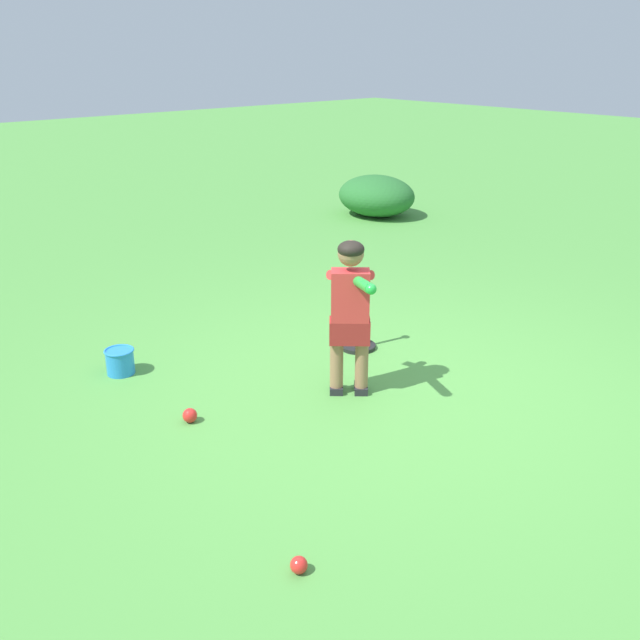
% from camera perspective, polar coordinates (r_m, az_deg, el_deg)
% --- Properties ---
extents(ground_plane, '(40.00, 40.00, 0.00)m').
position_cam_1_polar(ground_plane, '(5.03, 5.79, -5.60)').
color(ground_plane, '#519942').
extents(child_batter, '(0.38, 0.57, 1.08)m').
position_cam_1_polar(child_batter, '(4.72, 2.45, 1.26)').
color(child_batter, '#232328').
rests_on(child_batter, ground).
extents(play_ball_near_batter, '(0.09, 0.09, 0.09)m').
position_cam_1_polar(play_ball_near_batter, '(4.66, -10.28, -7.46)').
color(play_ball_near_batter, red).
rests_on(play_ball_near_batter, ground).
extents(play_ball_behind_batter, '(0.08, 0.08, 0.08)m').
position_cam_1_polar(play_ball_behind_batter, '(3.44, -1.69, -18.84)').
color(play_ball_behind_batter, red).
rests_on(play_ball_behind_batter, ground).
extents(batting_tee, '(0.28, 0.28, 0.62)m').
position_cam_1_polar(batting_tee, '(5.64, 3.04, -1.26)').
color(batting_tee, black).
rests_on(batting_tee, ground).
extents(toy_bucket, '(0.22, 0.22, 0.19)m').
position_cam_1_polar(toy_bucket, '(5.41, -15.58, -3.14)').
color(toy_bucket, '#2884DB').
rests_on(toy_bucket, ground).
extents(shrub_left_background, '(0.95, 1.13, 0.56)m').
position_cam_1_polar(shrub_left_background, '(10.09, 4.49, 9.80)').
color(shrub_left_background, '#286B2D').
rests_on(shrub_left_background, ground).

